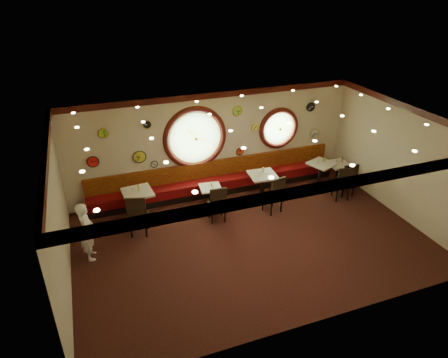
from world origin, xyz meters
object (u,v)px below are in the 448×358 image
at_px(chair_d, 343,181).
at_px(condiment_a_salt, 132,190).
at_px(condiment_d_bottle, 325,159).
at_px(waiter, 87,231).
at_px(table_e, 338,171).
at_px(table_d, 320,171).
at_px(condiment_d_salt, 318,162).
at_px(condiment_a_bottle, 138,187).
at_px(condiment_c_pepper, 265,173).
at_px(chair_c, 275,193).
at_px(table_b, 211,194).
at_px(condiment_d_pepper, 323,161).
at_px(condiment_c_bottle, 263,170).
at_px(condiment_b_bottle, 211,184).
at_px(condiment_a_pepper, 139,190).
at_px(table_a, 139,201).
at_px(condiment_e_salt, 336,161).
at_px(chair_e, 348,178).
at_px(table_c, 262,184).
at_px(chair_b, 218,202).
at_px(chair_a, 137,213).
at_px(condiment_b_pepper, 213,186).
at_px(condiment_e_bottle, 342,160).
at_px(condiment_c_salt, 260,173).
at_px(condiment_b_salt, 208,185).

xyz_separation_m(chair_d, condiment_a_salt, (-6.15, 1.13, 0.29)).
relative_size(condiment_d_bottle, waiter, 0.11).
bearing_deg(table_e, table_d, 167.47).
distance_m(condiment_a_salt, condiment_d_salt, 5.90).
bearing_deg(condiment_a_bottle, condiment_c_pepper, -5.54).
relative_size(chair_c, condiment_a_salt, 6.78).
bearing_deg(table_b, condiment_d_pepper, 1.52).
xyz_separation_m(table_b, waiter, (-3.52, -1.25, 0.34)).
bearing_deg(chair_c, condiment_c_bottle, 72.23).
xyz_separation_m(condiment_d_pepper, condiment_a_bottle, (-5.90, 0.09, 0.09)).
bearing_deg(condiment_b_bottle, condiment_a_salt, 176.91).
xyz_separation_m(table_e, condiment_a_pepper, (-6.43, 0.13, 0.46)).
xyz_separation_m(condiment_a_bottle, condiment_c_bottle, (3.75, -0.16, -0.00)).
height_order(condiment_a_salt, condiment_a_pepper, condiment_a_pepper).
xyz_separation_m(table_a, condiment_a_bottle, (0.05, 0.09, 0.40)).
bearing_deg(condiment_a_salt, chair_d, -10.40).
xyz_separation_m(table_d, condiment_a_salt, (-6.02, 0.08, 0.42)).
relative_size(chair_d, condiment_d_salt, 7.91).
xyz_separation_m(condiment_a_salt, condiment_a_pepper, (0.17, -0.07, 0.00)).
bearing_deg(condiment_e_salt, condiment_b_bottle, 179.92).
relative_size(condiment_a_salt, condiment_c_pepper, 1.09).
bearing_deg(condiment_b_bottle, chair_e, -11.47).
xyz_separation_m(table_c, condiment_d_bottle, (2.33, 0.24, 0.35)).
distance_m(chair_b, condiment_c_bottle, 1.99).
xyz_separation_m(table_e, condiment_d_salt, (-0.70, 0.12, 0.38)).
xyz_separation_m(chair_a, chair_c, (3.89, -0.22, -0.02)).
height_order(chair_c, condiment_b_bottle, chair_c).
bearing_deg(condiment_b_pepper, chair_d, -13.28).
height_order(condiment_b_bottle, waiter, waiter).
height_order(condiment_b_pepper, condiment_a_bottle, condiment_a_bottle).
relative_size(condiment_e_bottle, waiter, 0.11).
distance_m(condiment_e_salt, waiter, 7.95).
bearing_deg(table_d, condiment_c_salt, -175.21).
relative_size(condiment_c_pepper, condiment_a_bottle, 0.67).
bearing_deg(table_c, chair_d, -20.52).
height_order(chair_a, chair_b, chair_a).
xyz_separation_m(chair_c, condiment_c_salt, (-0.11, 0.83, 0.25)).
relative_size(table_d, condiment_c_bottle, 6.05).
bearing_deg(table_e, condiment_b_salt, 178.35).
relative_size(table_e, condiment_d_pepper, 6.90).
distance_m(table_a, condiment_c_bottle, 3.82).
height_order(chair_c, condiment_c_salt, chair_c).
distance_m(table_e, condiment_d_salt, 0.81).
xyz_separation_m(condiment_c_pepper, condiment_e_bottle, (2.84, 0.17, -0.07)).
bearing_deg(condiment_c_pepper, condiment_a_pepper, 176.13).
xyz_separation_m(condiment_e_bottle, waiter, (-8.05, -1.24, -0.08)).
xyz_separation_m(condiment_c_pepper, condiment_d_pepper, (2.17, 0.27, -0.05)).
xyz_separation_m(condiment_a_salt, condiment_c_salt, (3.75, -0.27, -0.01)).
height_order(chair_c, condiment_e_salt, chair_c).
distance_m(chair_c, condiment_a_bottle, 3.87).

